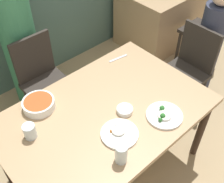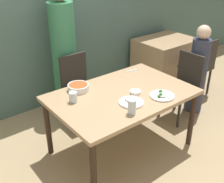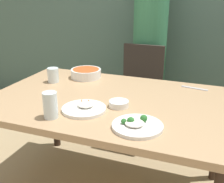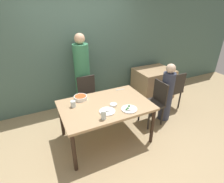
% 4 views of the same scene
% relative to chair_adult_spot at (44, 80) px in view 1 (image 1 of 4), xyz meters
% --- Properties ---
extents(ground_plane, '(10.00, 10.00, 0.00)m').
position_rel_chair_adult_spot_xyz_m(ground_plane, '(0.02, -0.83, -0.49)').
color(ground_plane, tan).
extents(dining_table, '(1.49, 0.99, 0.72)m').
position_rel_chair_adult_spot_xyz_m(dining_table, '(0.02, -0.83, 0.16)').
color(dining_table, tan).
rests_on(dining_table, ground_plane).
extents(chair_adult_spot, '(0.40, 0.40, 0.89)m').
position_rel_chair_adult_spot_xyz_m(chair_adult_spot, '(0.00, 0.00, 0.00)').
color(chair_adult_spot, '#2D2823').
rests_on(chair_adult_spot, ground_plane).
extents(chair_child_spot, '(0.40, 0.40, 0.89)m').
position_rel_chair_adult_spot_xyz_m(chair_child_spot, '(1.11, -0.79, 0.00)').
color(chair_child_spot, '#2D2823').
rests_on(chair_child_spot, ground_plane).
extents(person_adult, '(0.33, 0.33, 1.72)m').
position_rel_chair_adult_spot_xyz_m(person_adult, '(-0.00, 0.34, 0.31)').
color(person_adult, '#387F56').
rests_on(person_adult, ground_plane).
extents(person_child, '(0.24, 0.24, 1.22)m').
position_rel_chair_adult_spot_xyz_m(person_child, '(1.40, -0.79, 0.09)').
color(person_child, '#33384C').
rests_on(person_child, ground_plane).
extents(bowl_curry, '(0.23, 0.23, 0.07)m').
position_rel_chair_adult_spot_xyz_m(bowl_curry, '(-0.30, -0.48, 0.27)').
color(bowl_curry, white).
rests_on(bowl_curry, dining_table).
extents(plate_rice_adult, '(0.26, 0.26, 0.06)m').
position_rel_chair_adult_spot_xyz_m(plate_rice_adult, '(0.30, -1.14, 0.25)').
color(plate_rice_adult, white).
rests_on(plate_rice_adult, dining_table).
extents(plate_rice_child, '(0.25, 0.25, 0.05)m').
position_rel_chair_adult_spot_xyz_m(plate_rice_child, '(-0.04, -1.04, 0.25)').
color(plate_rice_child, white).
rests_on(plate_rice_child, dining_table).
extents(bowl_rice_small, '(0.12, 0.12, 0.04)m').
position_rel_chair_adult_spot_xyz_m(bowl_rice_small, '(0.13, -0.93, 0.25)').
color(bowl_rice_small, white).
rests_on(bowl_rice_small, dining_table).
extents(glass_water_tall, '(0.08, 0.08, 0.11)m').
position_rel_chair_adult_spot_xyz_m(glass_water_tall, '(-0.47, -0.67, 0.29)').
color(glass_water_tall, silver).
rests_on(glass_water_tall, dining_table).
extents(glass_water_short, '(0.08, 0.08, 0.14)m').
position_rel_chair_adult_spot_xyz_m(glass_water_short, '(-0.16, -1.19, 0.31)').
color(glass_water_short, silver).
rests_on(glass_water_short, dining_table).
extents(fork_steel, '(0.18, 0.05, 0.01)m').
position_rel_chair_adult_spot_xyz_m(fork_steel, '(0.51, -0.45, 0.24)').
color(fork_steel, silver).
rests_on(fork_steel, dining_table).
extents(background_table, '(0.92, 0.74, 0.73)m').
position_rel_chair_adult_spot_xyz_m(background_table, '(1.83, 0.18, -0.12)').
color(background_table, tan).
rests_on(background_table, ground_plane).
extents(chair_background, '(0.40, 0.40, 0.89)m').
position_rel_chair_adult_spot_xyz_m(chair_background, '(1.83, -0.53, 0.00)').
color(chair_background, '#2D2823').
rests_on(chair_background, ground_plane).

